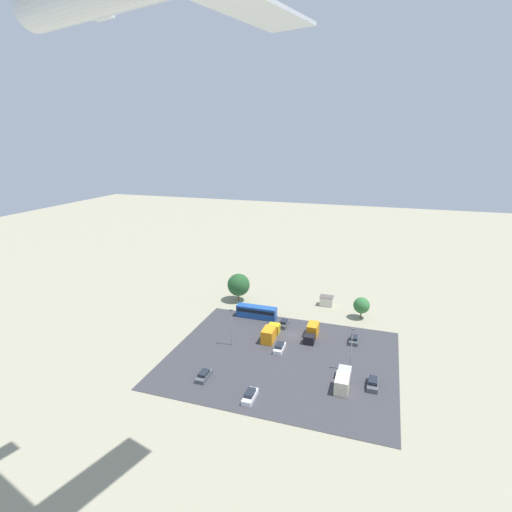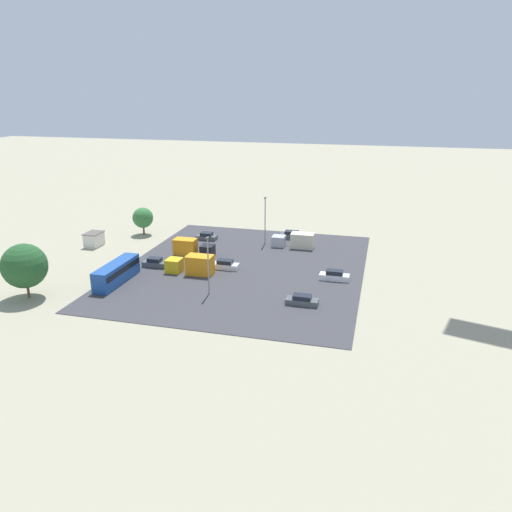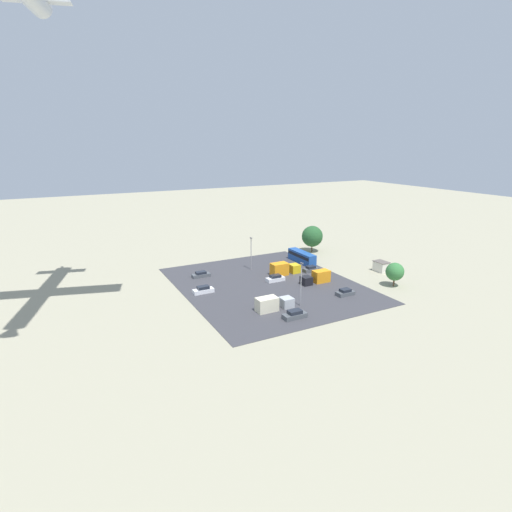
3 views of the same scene
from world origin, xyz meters
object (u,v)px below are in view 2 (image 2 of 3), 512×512
Objects in this scene: parked_truck_0 at (193,265)px; parked_truck_2 at (192,248)px; parked_car_4 at (155,263)px; parked_car_5 at (225,265)px; parked_car_1 at (302,300)px; parked_car_0 at (207,237)px; parked_car_3 at (292,235)px; bus at (117,272)px; parked_truck_1 at (296,241)px; parked_car_2 at (334,276)px; shed_building at (94,239)px.

parked_truck_0 is 9.74m from parked_truck_2.
parked_truck_0 reaches higher than parked_car_4.
parked_truck_0 reaches higher than parked_truck_2.
parked_truck_0 is (3.41, -4.40, 0.78)m from parked_car_5.
parked_car_5 reaches higher than parked_car_1.
parked_car_4 is at bearing 71.13° from parked_car_1.
parked_car_4 is at bearing 170.16° from parked_car_0.
parked_car_3 reaches higher than parked_car_1.
bus is 34.06m from parked_truck_1.
parked_truck_1 reaches higher than parked_car_2.
parked_truck_2 is (-8.99, -3.75, -0.12)m from parked_truck_0.
parked_car_2 is (-10.58, 3.33, 0.07)m from parked_car_1.
shed_building is 20.00m from parked_truck_2.
parked_car_3 is at bearing -26.81° from parked_truck_0.
parked_truck_0 is (18.53, 4.37, 0.81)m from parked_car_0.
bus reaches higher than parked_car_0.
shed_building is 0.51× the size of parked_truck_2.
parked_car_2 is at bearing -17.46° from parked_car_1.
shed_building is 21.13m from bus.
parked_truck_1 is (-16.70, 20.95, 0.63)m from parked_car_4.
parked_car_3 is at bearing -73.25° from parked_car_0.
parked_truck_0 reaches higher than parked_car_0.
parked_car_1 is 11.09m from parked_car_2.
parked_car_4 is at bearing -25.24° from parked_truck_2.
parked_car_4 is 8.47m from parked_truck_2.
parked_truck_2 is (-5.58, -8.15, 0.65)m from parked_car_5.
parked_car_1 is at bearing 68.29° from shed_building.
parked_car_3 is at bearing 54.05° from bus.
parked_car_1 is 0.99× the size of parked_car_5.
parked_car_5 is (19.99, -7.43, -0.03)m from parked_car_3.
parked_car_2 reaches higher than parked_car_0.
parked_car_1 is at bearing 13.34° from parked_car_3.
parked_car_0 is 0.55× the size of parked_truck_2.
parked_car_0 is 0.51× the size of parked_truck_1.
parked_truck_2 reaches higher than parked_car_3.
parked_car_3 is (-4.87, 16.20, 0.06)m from parked_car_0.
parked_car_4 is at bearing -80.07° from parked_car_5.
parked_truck_1 reaches higher than parked_car_5.
parked_truck_1 is at bearing -37.00° from parked_truck_0.
shed_building reaches higher than parked_car_1.
parked_car_2 is at bearing 16.21° from bus.
parked_car_0 is at bearing 59.78° from parked_car_2.
parked_car_3 is at bearing 132.78° from parked_truck_2.
bus is 16.75m from parked_truck_2.
parked_car_2 is 29.92m from parked_car_4.
parked_truck_2 is (9.06, -17.35, 0.02)m from parked_truck_1.
parked_car_2 is 22.73m from parked_truck_0.
parked_truck_1 reaches higher than shed_building.
parked_car_3 is 0.64× the size of parked_truck_2.
parked_truck_0 is at bearing 97.23° from parked_car_2.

